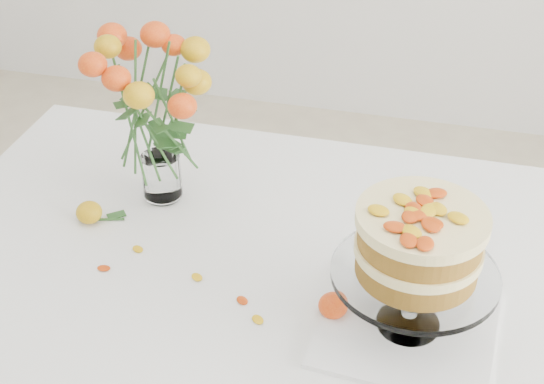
{
  "coord_description": "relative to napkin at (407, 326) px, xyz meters",
  "views": [
    {
      "loc": [
        0.28,
        -1.11,
        1.69
      ],
      "look_at": [
        -0.0,
        -0.0,
        0.91
      ],
      "focal_mm": 50.0,
      "sensor_mm": 36.0,
      "label": 1
    }
  ],
  "objects": [
    {
      "name": "loose_rose_near",
      "position": [
        -0.67,
        0.15,
        0.02
      ],
      "size": [
        0.09,
        0.05,
        0.05
      ],
      "rotation": [
        0.0,
        0.0,
        0.29
      ],
      "color": "gold",
      "rests_on": "table"
    },
    {
      "name": "stray_petal_c",
      "position": [
        -0.26,
        -0.05,
        -0.0
      ],
      "size": [
        0.03,
        0.02,
        0.0
      ],
      "primitive_type": "ellipsoid",
      "color": "#E6AC0E",
      "rests_on": "table"
    },
    {
      "name": "stray_petal_f",
      "position": [
        0.02,
        0.05,
        -0.0
      ],
      "size": [
        0.03,
        0.02,
        0.0
      ],
      "primitive_type": "ellipsoid",
      "color": "#E6AC0E",
      "rests_on": "table"
    },
    {
      "name": "loose_rose_far",
      "position": [
        -0.13,
        0.0,
        0.02
      ],
      "size": [
        0.09,
        0.05,
        0.04
      ],
      "rotation": [
        0.0,
        0.0,
        0.32
      ],
      "color": "red",
      "rests_on": "table"
    },
    {
      "name": "stray_petal_b",
      "position": [
        -0.3,
        -0.01,
        -0.0
      ],
      "size": [
        0.03,
        0.02,
        0.0
      ],
      "primitive_type": "ellipsoid",
      "color": "#E6AC0E",
      "rests_on": "table"
    },
    {
      "name": "stray_petal_a",
      "position": [
        -0.4,
        0.03,
        -0.0
      ],
      "size": [
        0.03,
        0.02,
        0.0
      ],
      "primitive_type": "ellipsoid",
      "color": "#E6AC0E",
      "rests_on": "table"
    },
    {
      "name": "stray_petal_e",
      "position": [
        -0.58,
        0.01,
        -0.0
      ],
      "size": [
        0.03,
        0.02,
        0.0
      ],
      "primitive_type": "ellipsoid",
      "color": "#E6AC0E",
      "rests_on": "table"
    },
    {
      "name": "cake_stand",
      "position": [
        0.0,
        0.0,
        0.17
      ],
      "size": [
        0.28,
        0.28,
        0.25
      ],
      "rotation": [
        0.0,
        0.0,
        0.14
      ],
      "color": "white",
      "rests_on": "napkin"
    },
    {
      "name": "rose_vase",
      "position": [
        -0.55,
        0.27,
        0.24
      ],
      "size": [
        0.32,
        0.32,
        0.42
      ],
      "rotation": [
        0.0,
        0.0,
        0.22
      ],
      "color": "white",
      "rests_on": "table"
    },
    {
      "name": "table",
      "position": [
        -0.28,
        0.13,
        -0.09
      ],
      "size": [
        1.43,
        0.93,
        0.76
      ],
      "color": "tan",
      "rests_on": "ground"
    },
    {
      "name": "napkin",
      "position": [
        0.0,
        0.0,
        0.0
      ],
      "size": [
        0.32,
        0.32,
        0.01
      ],
      "primitive_type": "cube",
      "rotation": [
        0.0,
        0.0,
        -0.08
      ],
      "color": "white",
      "rests_on": "table"
    },
    {
      "name": "stray_petal_d",
      "position": [
        -0.54,
        0.08,
        -0.0
      ],
      "size": [
        0.03,
        0.02,
        0.0
      ],
      "primitive_type": "ellipsoid",
      "color": "#E6AC0E",
      "rests_on": "table"
    }
  ]
}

